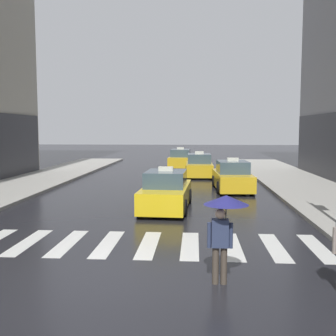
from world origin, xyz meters
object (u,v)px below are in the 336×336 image
taxi_third (199,166)px  taxi_fourth (181,159)px  pedestrian_with_umbrella (224,215)px  taxi_lead (166,192)px  taxi_second (232,177)px

taxi_third → taxi_fourth: bearing=103.4°
taxi_fourth → taxi_third: bearing=-76.6°
taxi_fourth → pedestrian_with_umbrella: bearing=-85.9°
taxi_lead → taxi_fourth: 18.43m
taxi_fourth → pedestrian_with_umbrella: pedestrian_with_umbrella is taller
taxi_fourth → taxi_second: bearing=-75.6°
taxi_second → pedestrian_with_umbrella: bearing=-96.0°
taxi_second → taxi_fourth: (-3.32, 12.96, 0.00)m
taxi_lead → pedestrian_with_umbrella: size_ratio=2.38×
taxi_third → taxi_fourth: 6.74m
taxi_second → taxi_lead: bearing=-120.7°
taxi_third → taxi_fourth: same height
taxi_second → taxi_third: 6.64m
taxi_third → pedestrian_with_umbrella: (0.33, -19.90, 0.79)m
taxi_second → pedestrian_with_umbrella: 13.59m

